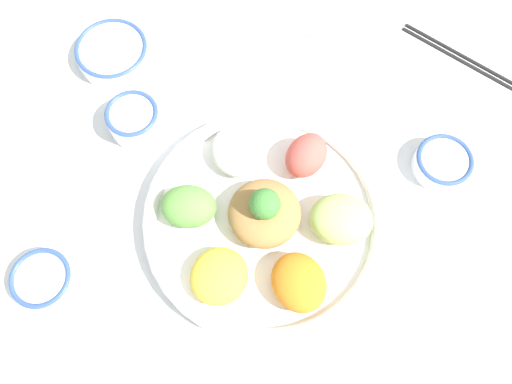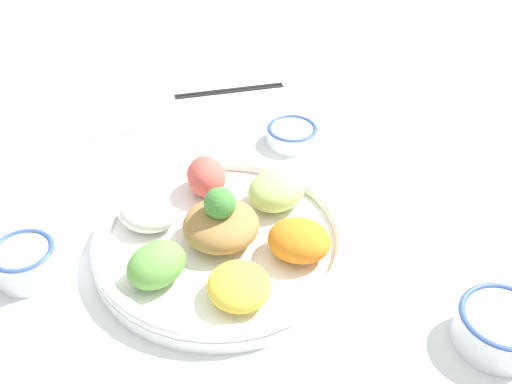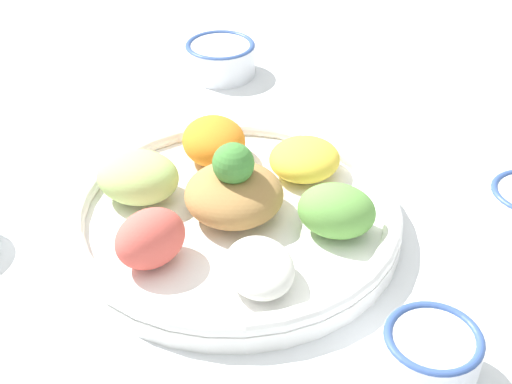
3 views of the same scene
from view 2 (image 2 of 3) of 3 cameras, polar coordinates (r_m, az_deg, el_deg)
ground_plane at (r=0.85m, az=-4.86°, el=-3.62°), size 2.40×2.40×0.00m
salad_platter at (r=0.81m, az=-3.12°, el=-4.16°), size 0.35×0.35×0.10m
sauce_bowl_red at (r=1.02m, az=3.45°, el=5.55°), size 0.09×0.09×0.03m
rice_bowl_blue at (r=0.75m, az=22.22°, el=-11.78°), size 0.10×0.10×0.05m
sauce_bowl_far at (r=0.83m, az=-21.13°, el=-6.13°), size 0.08×0.08×0.05m
chopsticks_pair_near at (r=1.18m, az=-2.53°, el=9.71°), size 0.11×0.20×0.01m
serving_spoon_main at (r=1.07m, az=-10.97°, el=5.84°), size 0.09×0.13×0.01m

